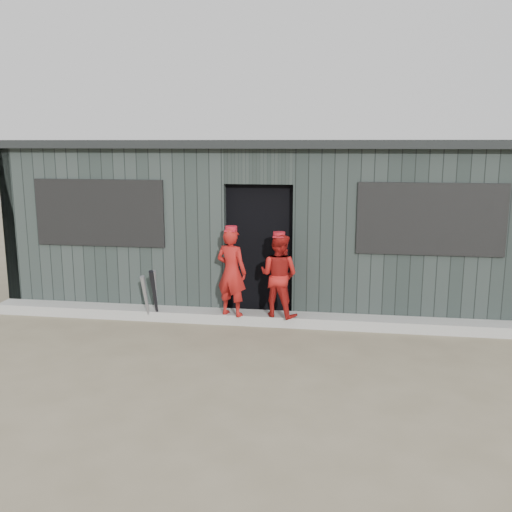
% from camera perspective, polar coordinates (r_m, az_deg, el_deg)
% --- Properties ---
extents(ground, '(80.00, 80.00, 0.00)m').
position_cam_1_polar(ground, '(6.69, -2.38, -11.47)').
color(ground, '#6A5F49').
rests_on(ground, ground).
extents(curb, '(8.00, 0.36, 0.15)m').
position_cam_1_polar(curb, '(8.35, 0.02, -6.21)').
color(curb, gray).
rests_on(curb, ground).
extents(bat_left, '(0.08, 0.29, 0.73)m').
position_cam_1_polar(bat_left, '(8.41, -10.95, -4.21)').
color(bat_left, gray).
rests_on(bat_left, ground).
extents(bat_mid, '(0.13, 0.30, 0.80)m').
position_cam_1_polar(bat_mid, '(8.45, -10.04, -3.88)').
color(bat_mid, gray).
rests_on(bat_mid, ground).
extents(bat_right, '(0.09, 0.36, 0.82)m').
position_cam_1_polar(bat_right, '(8.35, -10.09, -3.97)').
color(bat_right, black).
rests_on(bat_right, ground).
extents(player_red_left, '(0.54, 0.44, 1.26)m').
position_cam_1_polar(player_red_left, '(8.08, -2.47, -1.61)').
color(player_red_left, maroon).
rests_on(player_red_left, curb).
extents(player_red_right, '(0.70, 0.62, 1.19)m').
position_cam_1_polar(player_red_right, '(8.05, 2.29, -1.94)').
color(player_red_right, '#9F1613').
rests_on(player_red_right, curb).
extents(player_grey_back, '(0.77, 0.64, 1.34)m').
position_cam_1_polar(player_grey_back, '(8.76, 4.90, -1.38)').
color(player_grey_back, '#B2B2B2').
rests_on(player_grey_back, ground).
extents(dugout, '(8.30, 3.30, 2.62)m').
position_cam_1_polar(dugout, '(9.72, 1.52, 3.61)').
color(dugout, black).
rests_on(dugout, ground).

